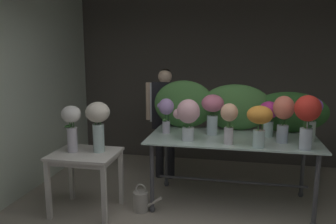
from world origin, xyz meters
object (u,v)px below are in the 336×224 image
vase_magenta_anemones (269,114)px  vase_lilac_tulips (166,111)px  vase_white_roses_tall (72,124)px  display_table_glass (232,146)px  watering_can (141,201)px  vase_sunset_freesia (260,121)px  vase_cream_lisianthus_tall (98,120)px  vase_blush_peonies (188,115)px  vase_scarlet_hydrangea (307,115)px  vase_coral_lilies (283,114)px  side_table_white (85,160)px  vase_violet_roses (311,114)px  vase_peach_carnations (229,119)px  vase_rosy_stock (213,109)px  florist (165,112)px

vase_magenta_anemones → vase_lilac_tulips: (-1.25, -0.07, 0.01)m
vase_magenta_anemones → vase_white_roses_tall: size_ratio=0.79×
display_table_glass → watering_can: display_table_glass is taller
vase_magenta_anemones → vase_sunset_freesia: (-0.14, -0.51, 0.02)m
vase_lilac_tulips → watering_can: (-0.21, -0.45, -1.02)m
vase_lilac_tulips → vase_cream_lisianthus_tall: vase_cream_lisianthus_tall is taller
watering_can → vase_blush_peonies: bearing=14.6°
vase_scarlet_hydrangea → vase_magenta_anemones: bearing=125.2°
vase_coral_lilies → watering_can: (-1.59, -0.27, -1.07)m
side_table_white → vase_cream_lisianthus_tall: 0.50m
side_table_white → vase_magenta_anemones: (2.09, 0.65, 0.50)m
vase_coral_lilies → vase_violet_roses: size_ratio=1.05×
vase_lilac_tulips → vase_white_roses_tall: vase_lilac_tulips is taller
vase_coral_lilies → vase_lilac_tulips: (-1.38, 0.18, -0.05)m
vase_lilac_tulips → vase_blush_peonies: size_ratio=0.91×
vase_peach_carnations → vase_violet_roses: bearing=18.8°
vase_rosy_stock → side_table_white: bearing=-156.2°
vase_scarlet_hydrangea → vase_blush_peonies: 1.27m
side_table_white → vase_lilac_tulips: size_ratio=1.70×
vase_blush_peonies → vase_sunset_freesia: bearing=-8.8°
display_table_glass → vase_coral_lilies: 0.73m
vase_rosy_stock → watering_can: 1.40m
florist → vase_rosy_stock: bearing=-41.2°
vase_rosy_stock → vase_lilac_tulips: bearing=-175.6°
display_table_glass → vase_rosy_stock: 0.51m
florist → vase_sunset_freesia: bearing=-41.3°
vase_sunset_freesia → watering_can: vase_sunset_freesia is taller
vase_rosy_stock → vase_blush_peonies: vase_rosy_stock is taller
florist → vase_coral_lilies: florist is taller
display_table_glass → vase_blush_peonies: 0.71m
vase_coral_lilies → vase_cream_lisianthus_tall: size_ratio=0.90×
vase_rosy_stock → vase_peach_carnations: (0.22, -0.41, -0.03)m
vase_peach_carnations → vase_white_roses_tall: vase_peach_carnations is taller
display_table_glass → vase_lilac_tulips: vase_lilac_tulips is taller
display_table_glass → vase_peach_carnations: (-0.03, -0.33, 0.40)m
vase_rosy_stock → watering_can: bearing=-147.9°
side_table_white → watering_can: (0.63, 0.13, -0.50)m
watering_can → vase_violet_roses: bearing=11.6°
vase_magenta_anemones → vase_peach_carnations: (-0.46, -0.44, 0.01)m
vase_peach_carnations → vase_scarlet_hydrangea: bearing=-3.2°
side_table_white → vase_peach_carnations: (1.63, 0.21, 0.52)m
side_table_white → vase_peach_carnations: 1.73m
side_table_white → vase_peach_carnations: size_ratio=1.63×
vase_coral_lilies → display_table_glass: bearing=165.3°
vase_magenta_anemones → vase_peach_carnations: vase_peach_carnations is taller
vase_scarlet_hydrangea → vase_coral_lilies: (-0.21, 0.23, -0.05)m
vase_coral_lilies → vase_blush_peonies: bearing=-173.0°
florist → vase_sunset_freesia: size_ratio=3.59×
vase_coral_lilies → vase_lilac_tulips: 1.39m
vase_scarlet_hydrangea → vase_coral_lilies: 0.32m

